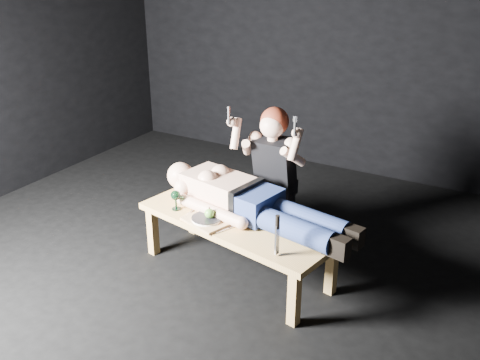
{
  "coord_description": "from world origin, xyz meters",
  "views": [
    {
      "loc": [
        1.98,
        -2.93,
        2.29
      ],
      "look_at": [
        0.22,
        0.14,
        0.75
      ],
      "focal_mm": 40.05,
      "sensor_mm": 36.0,
      "label": 1
    }
  ],
  "objects": [
    {
      "name": "ground",
      "position": [
        0.0,
        0.0,
        0.0
      ],
      "size": [
        5.0,
        5.0,
        0.0
      ],
      "primitive_type": "plane",
      "color": "black",
      "rests_on": "ground"
    },
    {
      "name": "back_wall",
      "position": [
        0.0,
        2.5,
        1.5
      ],
      "size": [
        5.0,
        0.0,
        5.0
      ],
      "primitive_type": "plane",
      "rotation": [
        1.57,
        0.0,
        0.0
      ],
      "color": "black",
      "rests_on": "ground"
    },
    {
      "name": "table",
      "position": [
        0.22,
        0.09,
        0.23
      ],
      "size": [
        1.61,
        0.84,
        0.45
      ],
      "primitive_type": "cube",
      "rotation": [
        0.0,
        0.0,
        -0.18
      ],
      "color": "tan",
      "rests_on": "ground"
    },
    {
      "name": "lying_man",
      "position": [
        0.3,
        0.2,
        0.59
      ],
      "size": [
        1.72,
        0.8,
        0.28
      ],
      "primitive_type": null,
      "rotation": [
        0.0,
        0.0,
        -0.18
      ],
      "color": "#D1A189",
      "rests_on": "table"
    },
    {
      "name": "kneeling_woman",
      "position": [
        0.28,
        0.66,
        0.61
      ],
      "size": [
        0.65,
        0.73,
        1.23
      ],
      "primitive_type": null,
      "rotation": [
        0.0,
        0.0,
        0.0
      ],
      "color": "black",
      "rests_on": "ground"
    },
    {
      "name": "serving_tray",
      "position": [
        0.05,
        -0.05,
        0.46
      ],
      "size": [
        0.38,
        0.32,
        0.02
      ],
      "primitive_type": "cube",
      "rotation": [
        0.0,
        0.0,
        -0.3
      ],
      "color": "tan",
      "rests_on": "table"
    },
    {
      "name": "plate",
      "position": [
        0.05,
        -0.05,
        0.48
      ],
      "size": [
        0.27,
        0.27,
        0.02
      ],
      "primitive_type": "cylinder",
      "rotation": [
        0.0,
        0.0,
        -0.3
      ],
      "color": "white",
      "rests_on": "serving_tray"
    },
    {
      "name": "apple",
      "position": [
        0.07,
        -0.04,
        0.52
      ],
      "size": [
        0.07,
        0.07,
        0.07
      ],
      "primitive_type": "sphere",
      "color": "green",
      "rests_on": "plate"
    },
    {
      "name": "goblet",
      "position": [
        -0.26,
        0.0,
        0.53
      ],
      "size": [
        0.09,
        0.09,
        0.16
      ],
      "primitive_type": null,
      "rotation": [
        0.0,
        0.0,
        -0.18
      ],
      "color": "black",
      "rests_on": "table"
    },
    {
      "name": "fork_flat",
      "position": [
        -0.13,
        -0.01,
        0.45
      ],
      "size": [
        0.02,
        0.16,
        0.01
      ],
      "primitive_type": "cube",
      "rotation": [
        0.0,
        0.0,
        0.07
      ],
      "color": "#B2B2B7",
      "rests_on": "table"
    },
    {
      "name": "knife_flat",
      "position": [
        0.23,
        -0.09,
        0.45
      ],
      "size": [
        0.08,
        0.16,
        0.01
      ],
      "primitive_type": "cube",
      "rotation": [
        0.0,
        0.0,
        -0.41
      ],
      "color": "#B2B2B7",
      "rests_on": "table"
    },
    {
      "name": "spoon_flat",
      "position": [
        0.19,
        -0.0,
        0.45
      ],
      "size": [
        0.13,
        0.12,
        0.01
      ],
      "primitive_type": "cube",
      "rotation": [
        0.0,
        0.0,
        0.8
      ],
      "color": "#B2B2B7",
      "rests_on": "table"
    },
    {
      "name": "carving_knife",
      "position": [
        0.7,
        -0.21,
        0.6
      ],
      "size": [
        0.04,
        0.05,
        0.29
      ],
      "primitive_type": null,
      "rotation": [
        0.0,
        0.0,
        -0.18
      ],
      "color": "#B2B2B7",
      "rests_on": "table"
    }
  ]
}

